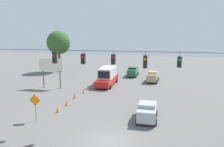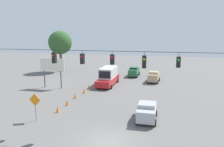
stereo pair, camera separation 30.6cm
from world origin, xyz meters
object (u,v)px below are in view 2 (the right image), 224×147
traffic_cone_second (67,102)px  tree_horizon_left (60,43)px  overhead_signal_span (112,75)px  traffic_cone_fourth (84,91)px  traffic_cone_fifth (89,87)px  work_zone_sign (35,102)px  roadside_billboard (52,66)px  sedan_green_withflow_deep (134,71)px  traffic_cone_nearest (58,109)px  traffic_cone_third (75,96)px  box_truck_red_withflow_far (108,76)px  sedan_silver_crossing_near (147,111)px  sedan_tan_oncoming_deep (154,77)px

traffic_cone_second → tree_horizon_left: bearing=-62.4°
overhead_signal_span → traffic_cone_fourth: 14.65m
traffic_cone_fifth → work_zone_sign: bearing=85.6°
roadside_billboard → work_zone_sign: roadside_billboard is taller
sedan_green_withflow_deep → traffic_cone_nearest: sedan_green_withflow_deep is taller
traffic_cone_third → overhead_signal_span: bearing=128.8°
work_zone_sign → box_truck_red_withflow_far: bearing=-101.2°
sedan_silver_crossing_near → roadside_billboard: 18.99m
sedan_green_withflow_deep → traffic_cone_fourth: bearing=69.3°
sedan_tan_oncoming_deep → traffic_cone_nearest: sedan_tan_oncoming_deep is taller
overhead_signal_span → work_zone_sign: (8.17, -0.97, -3.31)m
traffic_cone_second → roadside_billboard: bearing=-52.0°
sedan_silver_crossing_near → tree_horizon_left: (21.52, -24.63, 5.68)m
roadside_billboard → traffic_cone_nearest: bearing=120.4°
overhead_signal_span → traffic_cone_nearest: 9.38m
roadside_billboard → tree_horizon_left: size_ratio=0.52×
roadside_billboard → work_zone_sign: (-4.92, 12.81, -1.53)m
traffic_cone_nearest → traffic_cone_second: size_ratio=1.00×
box_truck_red_withflow_far → tree_horizon_left: tree_horizon_left is taller
work_zone_sign → traffic_cone_second: bearing=-101.6°
traffic_cone_third → sedan_tan_oncoming_deep: bearing=-127.9°
traffic_cone_nearest → tree_horizon_left: tree_horizon_left is taller
traffic_cone_nearest → roadside_billboard: (5.98, -10.18, 3.14)m
box_truck_red_withflow_far → roadside_billboard: (8.26, 4.03, 2.03)m
traffic_cone_fifth → roadside_billboard: (5.95, 0.49, 3.14)m
sedan_tan_oncoming_deep → traffic_cone_fourth: bearing=45.9°
sedan_tan_oncoming_deep → traffic_cone_nearest: size_ratio=5.69×
traffic_cone_nearest → traffic_cone_fourth: same height
overhead_signal_span → work_zone_sign: overhead_signal_span is taller
roadside_billboard → sedan_silver_crossing_near: bearing=147.6°
traffic_cone_nearest → traffic_cone_fifth: bearing=-89.9°
overhead_signal_span → traffic_cone_third: 12.64m
traffic_cone_nearest → work_zone_sign: (1.06, 2.63, 1.62)m
box_truck_red_withflow_far → traffic_cone_nearest: bearing=80.9°
sedan_green_withflow_deep → work_zone_sign: size_ratio=1.59×
traffic_cone_nearest → traffic_cone_fifth: size_ratio=1.00×
traffic_cone_second → work_zone_sign: 5.50m
traffic_cone_third → work_zone_sign: bearing=83.8°
work_zone_sign → tree_horizon_left: bearing=-68.9°
traffic_cone_second → traffic_cone_fourth: bearing=-90.9°
sedan_green_withflow_deep → traffic_cone_fifth: 13.49m
overhead_signal_span → work_zone_sign: bearing=-6.8°
sedan_green_withflow_deep → traffic_cone_fifth: size_ratio=6.08×
box_truck_red_withflow_far → traffic_cone_fifth: box_truck_red_withflow_far is taller
traffic_cone_third → traffic_cone_fourth: same height
traffic_cone_fifth → roadside_billboard: 6.75m
traffic_cone_fifth → tree_horizon_left: size_ratio=0.08×
overhead_signal_span → traffic_cone_third: overhead_signal_span is taller
tree_horizon_left → traffic_cone_fourth: bearing=125.4°
sedan_green_withflow_deep → traffic_cone_third: sedan_green_withflow_deep is taller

